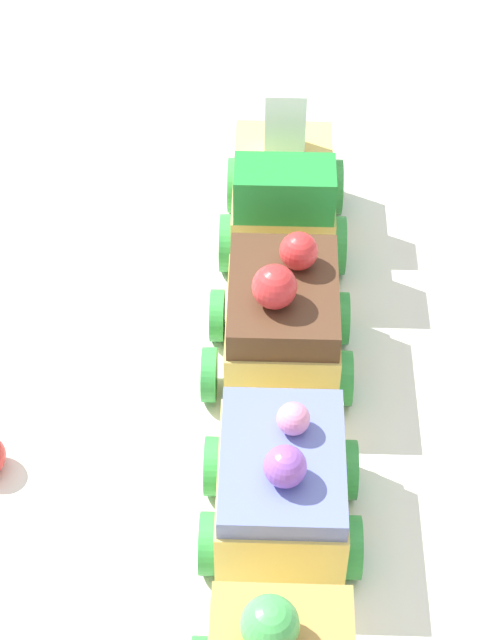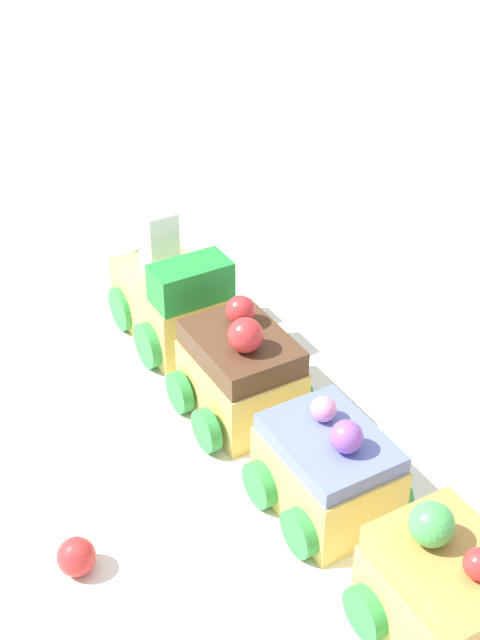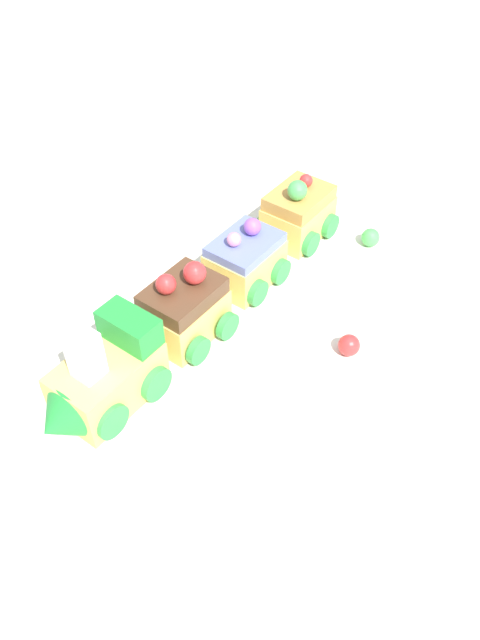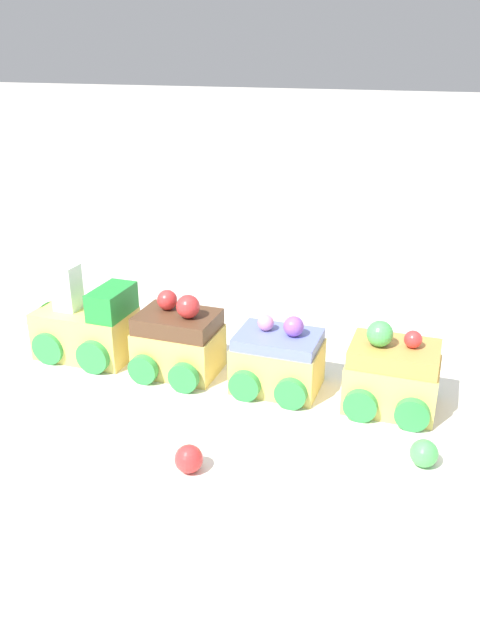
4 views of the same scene
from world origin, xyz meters
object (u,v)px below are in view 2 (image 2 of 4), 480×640
Objects in this scene: cake_car_blueberry at (328,472)px; cake_car_caramel at (446,596)px; gumball_red at (76,557)px; cake_car_chocolate at (241,374)px; cake_train_locomotive at (167,294)px.

cake_car_blueberry is 0.98× the size of cake_car_caramel.
cake_car_caramel is 0.18m from gumball_red.
cake_car_caramel is at bearing 179.95° from cake_car_chocolate.
cake_car_caramel is (-0.19, -0.01, -0.00)m from cake_car_chocolate.
cake_train_locomotive is at bearing -35.23° from gumball_red.
cake_car_caramel is (-0.30, -0.01, -0.00)m from cake_train_locomotive.
gumball_red is (-0.08, 0.13, -0.02)m from cake_car_chocolate.
cake_car_chocolate is 0.15m from gumball_red.
cake_car_blueberry is 0.10m from cake_car_caramel.
cake_train_locomotive is 0.11m from cake_car_chocolate.
cake_car_chocolate reaches higher than cake_car_blueberry.
cake_train_locomotive is 0.20m from cake_car_blueberry.
cake_car_chocolate is 1.03× the size of cake_car_blueberry.
cake_train_locomotive is 0.30m from cake_car_caramel.
cake_car_blueberry is 0.14m from gumball_red.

